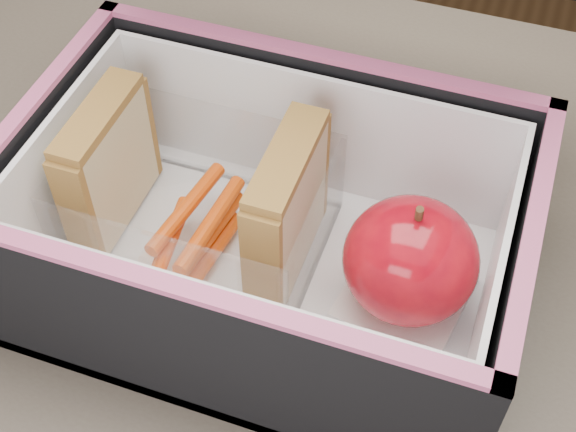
% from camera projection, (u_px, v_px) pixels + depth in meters
% --- Properties ---
extents(kitchen_table, '(1.20, 0.80, 0.75)m').
position_uv_depth(kitchen_table, '(330.00, 419.00, 0.59)').
color(kitchen_table, '#605549').
rests_on(kitchen_table, ground).
extents(lunch_bag, '(0.32, 0.34, 0.28)m').
position_uv_depth(lunch_bag, '(271.00, 213.00, 0.51)').
color(lunch_bag, black).
rests_on(lunch_bag, kitchen_table).
extents(plastic_tub, '(0.17, 0.12, 0.07)m').
position_uv_depth(plastic_tub, '(197.00, 203.00, 0.54)').
color(plastic_tub, white).
rests_on(plastic_tub, lunch_bag).
extents(sandwich_left, '(0.02, 0.09, 0.10)m').
position_uv_depth(sandwich_left, '(108.00, 164.00, 0.54)').
color(sandwich_left, '#C9B783').
rests_on(sandwich_left, plastic_tub).
extents(sandwich_right, '(0.03, 0.09, 0.10)m').
position_uv_depth(sandwich_right, '(287.00, 210.00, 0.51)').
color(sandwich_right, '#C9B783').
rests_on(sandwich_right, plastic_tub).
extents(carrot_sticks, '(0.05, 0.11, 0.03)m').
position_uv_depth(carrot_sticks, '(197.00, 240.00, 0.53)').
color(carrot_sticks, '#D93803').
rests_on(carrot_sticks, plastic_tub).
extents(paper_napkin, '(0.09, 0.09, 0.01)m').
position_uv_depth(paper_napkin, '(404.00, 297.00, 0.52)').
color(paper_napkin, white).
rests_on(paper_napkin, lunch_bag).
extents(red_apple, '(0.09, 0.09, 0.09)m').
position_uv_depth(red_apple, '(410.00, 260.00, 0.49)').
color(red_apple, maroon).
rests_on(red_apple, paper_napkin).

